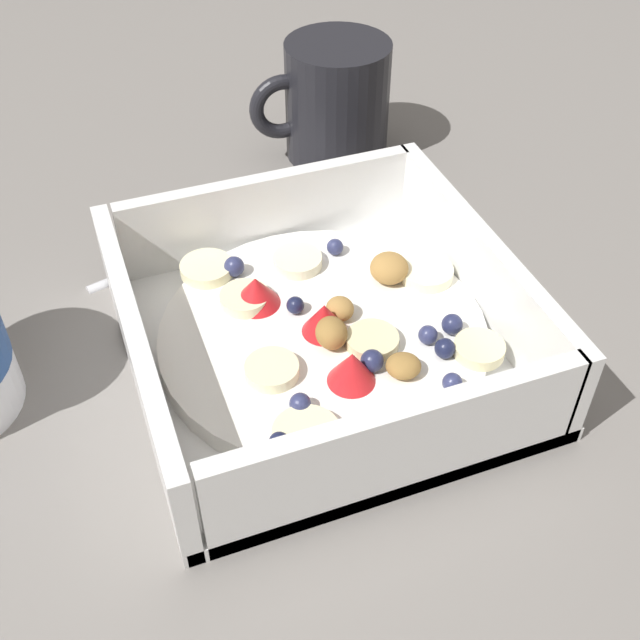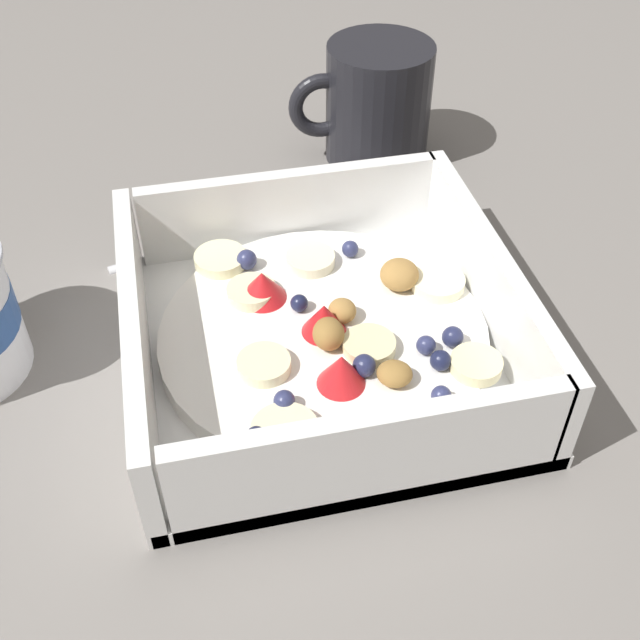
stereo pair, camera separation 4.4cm
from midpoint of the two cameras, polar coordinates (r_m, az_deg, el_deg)
ground_plane at (r=0.45m, az=-1.98°, el=-3.88°), size 2.40×2.40×0.00m
fruit_bowl at (r=0.45m, az=-2.75°, el=-1.13°), size 0.21×0.21×0.06m
spoon at (r=0.56m, az=-7.44°, el=7.06°), size 0.06×0.17×0.01m
coffee_mug at (r=0.62m, az=-1.03°, el=15.63°), size 0.08×0.11×0.09m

